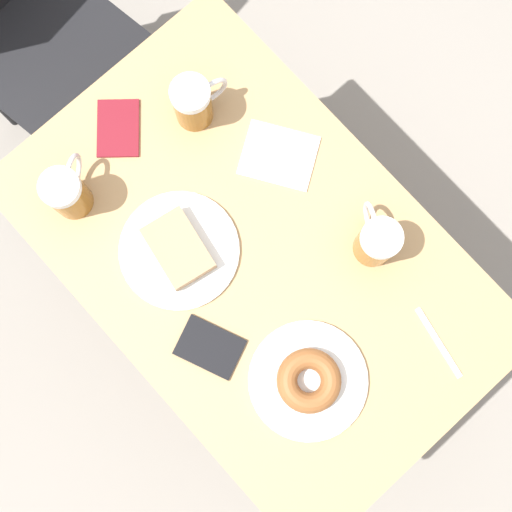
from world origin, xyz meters
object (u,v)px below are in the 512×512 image
Objects in this scene: napkin_folded at (279,155)px; passport_near_edge at (210,347)px; plate_with_cake at (179,250)px; passport_far_edge at (118,128)px; beer_mug_right at (377,241)px; beer_mug_center at (67,192)px; beer_mug_left at (194,102)px; plate_with_donut at (309,381)px; chair at (8,9)px; fork at (438,342)px.

napkin_folded is 1.29× the size of passport_near_edge.
plate_with_cake is 1.62× the size of passport_far_edge.
beer_mug_right is 0.84× the size of passport_near_edge.
beer_mug_center is 1.00× the size of beer_mug_right.
passport_near_edge is at bearing -128.24° from beer_mug_left.
passport_far_edge is at bearing 84.79° from plate_with_donut.
chair is 3.93× the size of plate_with_donut.
passport_near_edge is at bearing 139.01° from fork.
plate_with_cake reaches higher than passport_near_edge.
passport_near_edge is (-0.10, 0.18, -0.02)m from plate_with_donut.
passport_near_edge is (-0.37, -0.20, 0.00)m from napkin_folded.
plate_with_donut is at bearing -158.47° from beer_mug_right.
chair reaches higher than beer_mug_left.
plate_with_cake is 1.97× the size of beer_mug_left.
passport_far_edge is at bearing 18.75° from beer_mug_center.
passport_far_edge is at bearing 71.19° from passport_near_edge.
napkin_folded is at bearing -70.41° from beer_mug_left.
beer_mug_right is 0.39m from passport_near_edge.
beer_mug_center is at bearing 111.62° from plate_with_cake.
beer_mug_left is 0.21m from napkin_folded.
chair is 1.17m from plate_with_donut.
chair is 0.81m from plate_with_cake.
beer_mug_right is 0.24m from fork.
beer_mug_left is at bearing 99.62° from beer_mug_right.
napkin_folded is 0.34m from passport_far_edge.
plate_with_donut is 1.50× the size of fork.
passport_near_edge is at bearing 169.73° from beer_mug_right.
plate_with_cake reaches higher than fork.
passport_near_edge is at bearing -114.05° from plate_with_cake.
chair reaches higher than plate_with_donut.
passport_far_edge is (-0.15, 0.08, -0.06)m from beer_mug_left.
plate_with_cake is at bearing 92.60° from plate_with_donut.
beer_mug_left is at bearing 70.23° from plate_with_donut.
beer_mug_right is at bearing -51.32° from beer_mug_center.
napkin_folded is 1.22× the size of fork.
plate_with_donut is 1.60× the size of passport_near_edge.
passport_near_edge is at bearing -108.73° from chair.
beer_mug_right is at bearing -67.70° from passport_far_edge.
beer_mug_right reaches higher than plate_with_cake.
plate_with_donut is 1.90× the size of beer_mug_center.
plate_with_donut is at bearing -109.77° from beer_mug_left.
napkin_folded is at bearing 92.35° from beer_mug_right.
chair is at bearing 86.24° from plate_with_donut.
beer_mug_right is 0.83× the size of passport_far_edge.
napkin_folded is (0.20, -0.77, 0.20)m from chair.
beer_mug_right is (0.39, -0.49, 0.00)m from beer_mug_center.
napkin_folded is (0.27, 0.38, -0.02)m from plate_with_donut.
fork is 0.80m from passport_far_edge.
napkin_folded is at bearing 28.42° from passport_near_edge.
fork is at bearing -61.85° from plate_with_cake.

